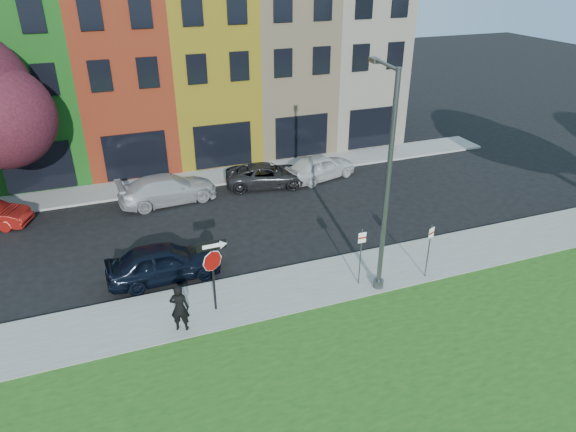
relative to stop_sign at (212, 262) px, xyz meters
name	(u,v)px	position (x,y,z in m)	size (l,w,h in m)	color
ground	(342,334)	(3.71, -2.70, -2.13)	(120.00, 120.00, 0.00)	black
sidewalk_near	(354,275)	(5.71, 0.30, -2.07)	(40.00, 3.00, 0.12)	gray
sidewalk_far	(178,182)	(0.71, 12.30, -2.07)	(40.00, 2.40, 0.12)	gray
rowhouse_block	(161,72)	(1.21, 18.48, 2.86)	(30.00, 10.12, 10.00)	beige
stop_sign	(212,262)	(0.00, 0.00, 0.00)	(1.05, 0.11, 2.81)	black
man	(180,308)	(-1.34, -0.67, -1.13)	(0.75, 0.63, 1.77)	black
sedan_near	(164,262)	(-1.38, 2.87, -1.37)	(4.50, 1.96, 1.51)	black
parked_car_silver	(168,189)	(-0.13, 9.99, -1.40)	(5.20, 2.54, 1.46)	#A7A8AC
parked_car_dark	(267,175)	(5.35, 10.18, -1.49)	(4.89, 2.97, 1.27)	black
parked_car_white	(320,167)	(8.50, 10.09, -1.40)	(4.59, 2.78, 1.46)	silver
street_lamp	(385,185)	(6.20, -0.60, 2.16)	(0.66, 2.57, 8.27)	#4E5154
parking_sign_a	(361,251)	(5.57, -0.35, -0.54)	(0.32, 0.08, 2.38)	#4E5154
parking_sign_b	(429,245)	(8.29, -0.81, -0.59)	(0.31, 0.15, 2.29)	#4E5154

